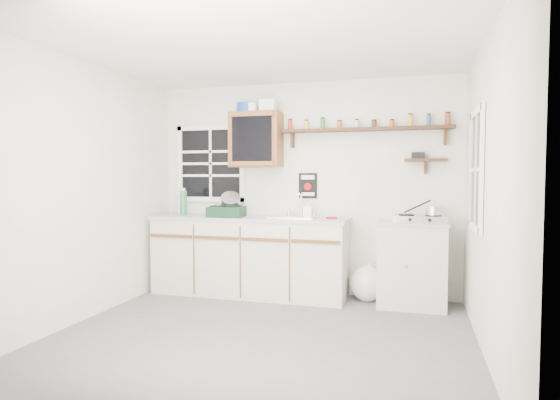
# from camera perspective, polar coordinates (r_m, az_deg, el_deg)

# --- Properties ---
(room) EXTENTS (3.64, 3.24, 2.54)m
(room) POSITION_cam_1_polar(r_m,az_deg,el_deg) (4.04, -2.18, 0.87)
(room) COLOR #565558
(room) RESTS_ON ground
(main_cabinet) EXTENTS (2.31, 0.63, 0.92)m
(main_cabinet) POSITION_cam_1_polar(r_m,az_deg,el_deg) (5.54, -3.74, -6.77)
(main_cabinet) COLOR beige
(main_cabinet) RESTS_ON floor
(right_cabinet) EXTENTS (0.73, 0.57, 0.91)m
(right_cabinet) POSITION_cam_1_polar(r_m,az_deg,el_deg) (5.25, 15.75, -7.48)
(right_cabinet) COLOR #B9B9B2
(right_cabinet) RESTS_ON floor
(sink) EXTENTS (0.52, 0.44, 0.29)m
(sink) POSITION_cam_1_polar(r_m,az_deg,el_deg) (5.33, 1.71, -2.05)
(sink) COLOR silver
(sink) RESTS_ON main_cabinet
(upper_cabinet) EXTENTS (0.60, 0.32, 0.65)m
(upper_cabinet) POSITION_cam_1_polar(r_m,az_deg,el_deg) (5.60, -2.94, 7.35)
(upper_cabinet) COLOR brown
(upper_cabinet) RESTS_ON wall_back
(upper_cabinet_clutter) EXTENTS (0.48, 0.24, 0.14)m
(upper_cabinet_clutter) POSITION_cam_1_polar(r_m,az_deg,el_deg) (5.65, -3.15, 11.23)
(upper_cabinet_clutter) COLOR #193DA5
(upper_cabinet_clutter) RESTS_ON upper_cabinet
(spice_shelf) EXTENTS (1.91, 0.18, 0.35)m
(spice_shelf) POSITION_cam_1_polar(r_m,az_deg,el_deg) (5.40, 10.44, 8.56)
(spice_shelf) COLOR #32200E
(spice_shelf) RESTS_ON wall_back
(secondary_shelf) EXTENTS (0.45, 0.16, 0.24)m
(secondary_shelf) POSITION_cam_1_polar(r_m,az_deg,el_deg) (5.36, 17.08, 4.75)
(secondary_shelf) COLOR #32200E
(secondary_shelf) RESTS_ON wall_back
(warning_sign) EXTENTS (0.22, 0.02, 0.30)m
(warning_sign) POSITION_cam_1_polar(r_m,az_deg,el_deg) (5.56, 3.42, 1.76)
(warning_sign) COLOR black
(warning_sign) RESTS_ON wall_back
(window_back) EXTENTS (0.93, 0.03, 0.98)m
(window_back) POSITION_cam_1_polar(r_m,az_deg,el_deg) (5.96, -8.43, 4.41)
(window_back) COLOR black
(window_back) RESTS_ON wall_back
(window_right) EXTENTS (0.03, 0.78, 1.08)m
(window_right) POSITION_cam_1_polar(r_m,az_deg,el_deg) (4.42, 22.86, 3.41)
(window_right) COLOR black
(window_right) RESTS_ON wall_back
(water_bottles) EXTENTS (0.16, 0.14, 0.33)m
(water_bottles) POSITION_cam_1_polar(r_m,az_deg,el_deg) (5.82, -11.86, -0.39)
(water_bottles) COLOR #A9BCC6
(water_bottles) RESTS_ON main_cabinet
(dish_rack) EXTENTS (0.42, 0.33, 0.30)m
(dish_rack) POSITION_cam_1_polar(r_m,az_deg,el_deg) (5.46, -6.39, -1.05)
(dish_rack) COLOR black
(dish_rack) RESTS_ON main_cabinet
(soap_bottle) EXTENTS (0.10, 0.11, 0.21)m
(soap_bottle) POSITION_cam_1_polar(r_m,az_deg,el_deg) (5.34, 3.40, -1.06)
(soap_bottle) COLOR white
(soap_bottle) RESTS_ON main_cabinet
(rag) EXTENTS (0.14, 0.12, 0.02)m
(rag) POSITION_cam_1_polar(r_m,az_deg,el_deg) (5.24, 6.32, -2.18)
(rag) COLOR maroon
(rag) RESTS_ON main_cabinet
(hotplate) EXTENTS (0.55, 0.30, 0.08)m
(hotplate) POSITION_cam_1_polar(r_m,az_deg,el_deg) (5.16, 16.66, -2.17)
(hotplate) COLOR silver
(hotplate) RESTS_ON right_cabinet
(saucepan) EXTENTS (0.38, 0.25, 0.17)m
(saucepan) POSITION_cam_1_polar(r_m,az_deg,el_deg) (5.16, 18.11, -1.26)
(saucepan) COLOR silver
(saucepan) RESTS_ON hotplate
(trash_bag) EXTENTS (0.40, 0.36, 0.46)m
(trash_bag) POSITION_cam_1_polar(r_m,az_deg,el_deg) (5.40, 10.60, -9.95)
(trash_bag) COLOR silver
(trash_bag) RESTS_ON floor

